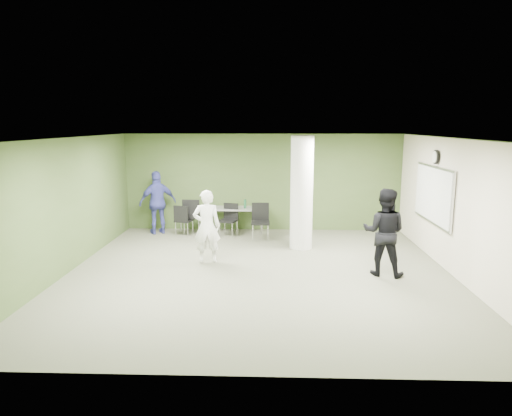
{
  "coord_description": "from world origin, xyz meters",
  "views": [
    {
      "loc": [
        0.26,
        -9.16,
        3.08
      ],
      "look_at": [
        -0.09,
        1.0,
        1.2
      ],
      "focal_mm": 32.0,
      "sensor_mm": 36.0,
      "label": 1
    }
  ],
  "objects_px": {
    "folding_table": "(238,210)",
    "chair_back_left": "(183,218)",
    "man_black": "(384,232)",
    "woman_white": "(207,227)",
    "man_blue": "(158,203)"
  },
  "relations": [
    {
      "from": "man_blue",
      "to": "chair_back_left",
      "type": "bearing_deg",
      "value": 130.38
    },
    {
      "from": "chair_back_left",
      "to": "man_blue",
      "type": "relative_size",
      "value": 0.49
    },
    {
      "from": "woman_white",
      "to": "man_blue",
      "type": "relative_size",
      "value": 0.93
    },
    {
      "from": "folding_table",
      "to": "chair_back_left",
      "type": "relative_size",
      "value": 1.78
    },
    {
      "from": "man_black",
      "to": "man_blue",
      "type": "distance_m",
      "value": 6.49
    },
    {
      "from": "folding_table",
      "to": "woman_white",
      "type": "distance_m",
      "value": 2.89
    },
    {
      "from": "folding_table",
      "to": "chair_back_left",
      "type": "height_order",
      "value": "folding_table"
    },
    {
      "from": "chair_back_left",
      "to": "man_black",
      "type": "relative_size",
      "value": 0.48
    },
    {
      "from": "man_black",
      "to": "chair_back_left",
      "type": "bearing_deg",
      "value": -13.61
    },
    {
      "from": "folding_table",
      "to": "man_blue",
      "type": "distance_m",
      "value": 2.28
    },
    {
      "from": "woman_white",
      "to": "man_blue",
      "type": "xyz_separation_m",
      "value": [
        -1.77,
        2.7,
        0.06
      ]
    },
    {
      "from": "man_black",
      "to": "woman_white",
      "type": "bearing_deg",
      "value": 8.89
    },
    {
      "from": "folding_table",
      "to": "chair_back_left",
      "type": "bearing_deg",
      "value": -161.98
    },
    {
      "from": "man_blue",
      "to": "folding_table",
      "type": "bearing_deg",
      "value": 154.92
    },
    {
      "from": "chair_back_left",
      "to": "woman_white",
      "type": "bearing_deg",
      "value": 126.12
    }
  ]
}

